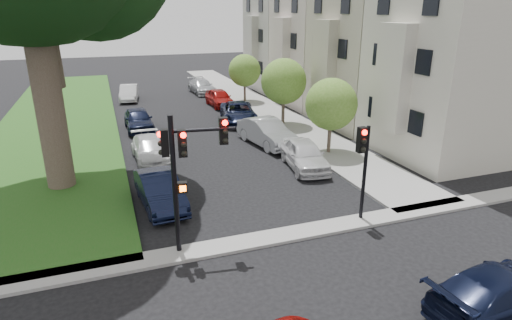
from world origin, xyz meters
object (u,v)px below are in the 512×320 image
object	(u,v)px
car_parked_6	(150,149)
small_tree_b	(284,81)
small_tree_a	(331,104)
traffic_signal_secondary	(363,156)
traffic_signal_main	(185,160)
car_parked_0	(304,155)
car_parked_2	(238,113)
car_parked_3	(220,98)
car_parked_7	(138,119)
small_tree_c	(245,71)
car_parked_9	(129,93)
car_parked_5	(160,190)
car_cross_far	(502,291)
car_parked_1	(267,132)
car_parked_4	(202,86)

from	to	relation	value
car_parked_6	small_tree_b	bearing A→B (deg)	22.20
small_tree_a	car_parked_6	size ratio (longest dim) A/B	0.99
small_tree_a	traffic_signal_secondary	size ratio (longest dim) A/B	1.13
traffic_signal_main	car_parked_0	distance (m)	9.81
car_parked_2	car_parked_3	bearing A→B (deg)	99.76
small_tree_a	car_parked_6	bearing A→B (deg)	166.79
car_parked_6	car_parked_0	bearing A→B (deg)	-29.92
car_parked_7	traffic_signal_main	bearing A→B (deg)	-90.31
small_tree_c	traffic_signal_main	distance (m)	24.95
car_parked_2	car_parked_6	size ratio (longest dim) A/B	1.18
small_tree_a	car_parked_6	distance (m)	10.28
traffic_signal_secondary	car_parked_9	distance (m)	28.25
car_parked_5	car_parked_6	size ratio (longest dim) A/B	0.98
small_tree_b	car_parked_9	xyz separation A→B (m)	(-9.67, 12.95, -2.46)
car_parked_3	car_parked_6	xyz separation A→B (m)	(-7.20, -12.17, -0.09)
small_tree_b	car_parked_3	xyz separation A→B (m)	(-2.56, 7.77, -2.43)
car_cross_far	car_parked_3	xyz separation A→B (m)	(-0.32, 28.14, 0.05)
traffic_signal_main	car_cross_far	bearing A→B (deg)	-39.13
car_parked_0	car_parked_5	bearing A→B (deg)	-156.87
small_tree_b	car_parked_1	bearing A→B (deg)	-125.14
car_cross_far	car_parked_9	bearing A→B (deg)	5.99
small_tree_c	car_parked_9	distance (m)	10.79
small_tree_c	car_parked_1	bearing A→B (deg)	-102.31
car_parked_0	car_parked_4	xyz separation A→B (m)	(-0.32, 22.44, -0.06)
car_parked_4	car_parked_5	size ratio (longest dim) A/B	1.10
traffic_signal_main	car_parked_7	size ratio (longest dim) A/B	1.11
small_tree_c	car_parked_5	world-z (taller)	small_tree_c
car_parked_3	car_parked_4	size ratio (longest dim) A/B	0.90
traffic_signal_secondary	car_parked_9	size ratio (longest dim) A/B	0.91
car_parked_1	car_cross_far	bearing A→B (deg)	-98.15
car_parked_1	car_parked_3	size ratio (longest dim) A/B	1.14
traffic_signal_secondary	car_parked_5	size ratio (longest dim) A/B	0.90
car_parked_1	car_parked_7	bearing A→B (deg)	128.84
car_parked_0	car_parked_1	world-z (taller)	car_parked_1
small_tree_c	car_cross_far	bearing A→B (deg)	-94.42
small_tree_b	car_parked_9	world-z (taller)	small_tree_b
car_parked_6	car_parked_7	distance (m)	6.71
traffic_signal_secondary	car_parked_7	size ratio (longest dim) A/B	0.88
traffic_signal_main	small_tree_b	bearing A→B (deg)	56.21
traffic_signal_main	car_parked_1	distance (m)	12.80
car_parked_1	traffic_signal_secondary	bearing A→B (deg)	-100.96
car_parked_0	car_cross_far	bearing A→B (deg)	-81.38
small_tree_a	car_parked_1	size ratio (longest dim) A/B	0.90
small_tree_b	car_parked_7	world-z (taller)	small_tree_b
traffic_signal_secondary	car_parked_5	bearing A→B (deg)	150.61
car_parked_0	car_parked_2	distance (m)	10.37
car_parked_3	car_parked_0	bearing A→B (deg)	-91.12
small_tree_a	traffic_signal_main	bearing A→B (deg)	-141.40
car_parked_9	small_tree_c	bearing A→B (deg)	-16.55
car_parked_6	car_parked_9	bearing A→B (deg)	87.63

